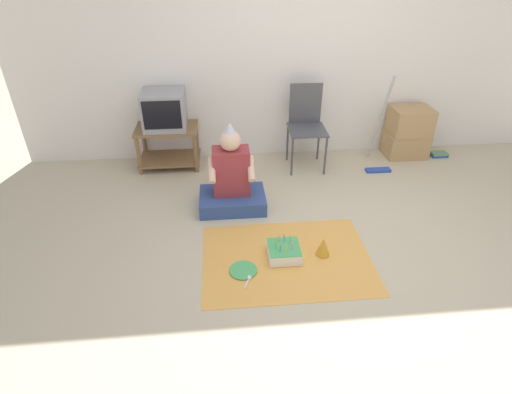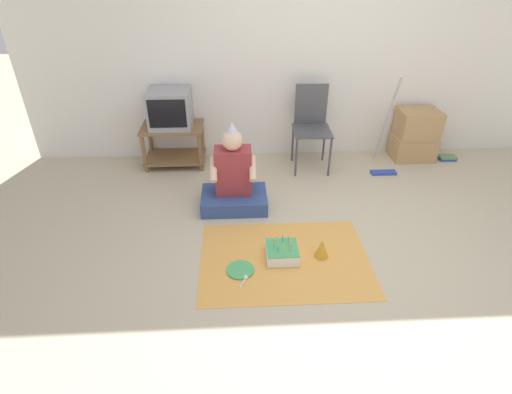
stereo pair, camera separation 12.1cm
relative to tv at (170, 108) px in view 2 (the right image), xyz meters
The scene contains 14 objects.
ground_plane 2.51m from the tv, 50.41° to the right, with size 16.00×16.00×0.00m, color beige.
wall_back 1.68m from the tv, ahead, with size 6.40×0.06×2.55m.
tv_stand 0.39m from the tv, 90.00° to the right, with size 0.68×0.45×0.47m.
tv is the anchor object (origin of this frame).
folding_chair 1.56m from the tv, ahead, with size 0.42×0.44×0.91m.
cardboard_box_stack 2.85m from the tv, ahead, with size 0.48×0.37×0.59m.
dust_mop 2.41m from the tv, ahead, with size 0.28×0.42×1.09m.
book_pile 3.30m from the tv, ahead, with size 0.20×0.12×0.05m.
person_seated 1.23m from the tv, 54.05° to the right, with size 0.63×0.44×0.85m.
party_cloth 2.19m from the tv, 58.70° to the right, with size 1.36×1.00×0.01m.
birthday_cake 2.15m from the tv, 58.86° to the right, with size 0.26×0.26×0.18m.
party_hat_blue 2.32m from the tv, 51.74° to the right, with size 0.11×0.11×0.16m.
paper_plate 2.14m from the tv, 69.22° to the right, with size 0.22×0.22×0.01m.
plastic_spoon_near 2.24m from the tv, 69.27° to the right, with size 0.07×0.14×0.01m.
Camera 2 is at (-0.82, -2.39, 2.14)m, focal length 28.00 mm.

